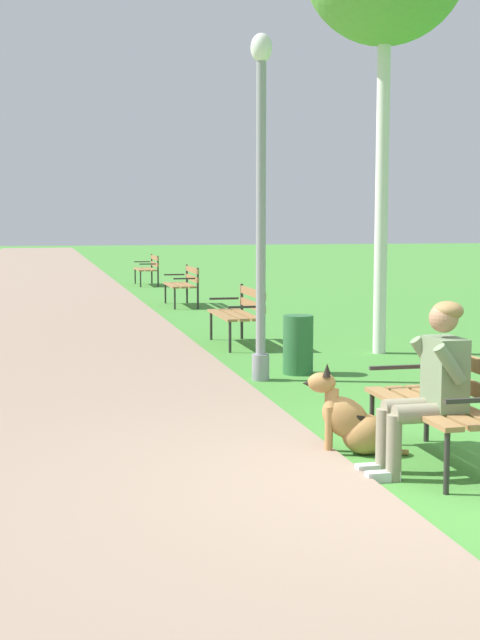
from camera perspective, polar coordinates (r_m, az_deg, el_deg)
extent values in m
plane|color=#478E38|center=(6.37, 11.02, -10.41)|extent=(120.00, 120.00, 0.00)
cube|color=gray|center=(29.63, -12.59, 2.70)|extent=(4.40, 60.00, 0.04)
cube|color=olive|center=(6.79, 10.64, -5.43)|extent=(0.14, 1.50, 0.04)
cube|color=olive|center=(6.86, 11.99, -5.33)|extent=(0.14, 1.50, 0.04)
cube|color=olive|center=(6.94, 13.31, -5.24)|extent=(0.14, 1.50, 0.04)
cube|color=olive|center=(6.96, 14.12, -4.06)|extent=(0.04, 1.50, 0.11)
cube|color=olive|center=(6.93, 14.16, -2.59)|extent=(0.04, 1.50, 0.11)
cylinder|color=#2D2B28|center=(7.46, 8.32, -6.10)|extent=(0.04, 0.04, 0.45)
cylinder|color=#2D2B28|center=(7.60, 11.74, -4.39)|extent=(0.04, 0.04, 0.85)
cube|color=#2D2B28|center=(7.45, 9.81, -2.96)|extent=(0.45, 0.04, 0.03)
cylinder|color=#2D2B28|center=(6.22, 12.92, -8.69)|extent=(0.04, 0.04, 0.45)
cube|color=#2D2B28|center=(6.22, 14.68, -4.92)|extent=(0.45, 0.04, 0.03)
cube|color=olive|center=(13.07, -1.16, 0.31)|extent=(0.14, 1.50, 0.04)
cube|color=olive|center=(13.11, -0.41, 0.33)|extent=(0.14, 1.50, 0.04)
cube|color=olive|center=(13.15, 0.33, 0.34)|extent=(0.14, 1.50, 0.04)
cube|color=olive|center=(13.16, 0.78, 0.96)|extent=(0.04, 1.50, 0.11)
cube|color=olive|center=(13.14, 0.78, 1.74)|extent=(0.04, 1.50, 0.11)
cylinder|color=#2D2B28|center=(13.77, -1.84, -0.33)|extent=(0.04, 0.04, 0.45)
cylinder|color=#2D2B28|center=(13.84, 0.11, 0.54)|extent=(0.04, 0.04, 0.85)
cube|color=#2D2B28|center=(13.76, -1.02, 1.37)|extent=(0.45, 0.04, 0.03)
cylinder|color=#2D2B28|center=(12.42, -0.64, -1.05)|extent=(0.04, 0.04, 0.45)
cylinder|color=#2D2B28|center=(12.51, 1.51, -0.08)|extent=(0.04, 0.04, 0.85)
cube|color=#2D2B28|center=(12.42, 0.26, 0.83)|extent=(0.45, 0.04, 0.03)
cube|color=olive|center=(19.16, -4.38, 2.21)|extent=(0.14, 1.50, 0.04)
cube|color=olive|center=(19.18, -3.86, 2.22)|extent=(0.14, 1.50, 0.04)
cube|color=olive|center=(19.21, -3.35, 2.23)|extent=(0.14, 1.50, 0.04)
cube|color=olive|center=(19.22, -3.04, 2.65)|extent=(0.04, 1.50, 0.11)
cube|color=olive|center=(19.21, -3.04, 3.19)|extent=(0.04, 1.50, 0.11)
cylinder|color=#2D2B28|center=(19.85, -4.73, 1.70)|extent=(0.04, 0.04, 0.45)
cylinder|color=#2D2B28|center=(19.91, -3.37, 2.30)|extent=(0.04, 0.04, 0.85)
cube|color=#2D2B28|center=(19.85, -4.17, 2.87)|extent=(0.45, 0.04, 0.03)
cylinder|color=#2D2B28|center=(18.49, -4.14, 1.36)|extent=(0.04, 0.04, 0.45)
cylinder|color=#2D2B28|center=(18.55, -2.68, 2.01)|extent=(0.04, 0.04, 0.85)
cube|color=#2D2B28|center=(18.49, -3.54, 2.63)|extent=(0.45, 0.04, 0.03)
cube|color=olive|center=(25.38, -6.42, 3.20)|extent=(0.14, 1.50, 0.04)
cube|color=olive|center=(25.40, -6.03, 3.20)|extent=(0.14, 1.50, 0.04)
cube|color=olive|center=(25.42, -5.64, 3.21)|extent=(0.14, 1.50, 0.04)
cube|color=olive|center=(25.43, -5.41, 3.53)|extent=(0.04, 1.50, 0.11)
cube|color=olive|center=(25.42, -5.41, 3.93)|extent=(0.04, 1.50, 0.11)
cylinder|color=#2D2B28|center=(26.08, -6.64, 2.78)|extent=(0.04, 0.04, 0.45)
cylinder|color=#2D2B28|center=(26.12, -5.59, 3.24)|extent=(0.04, 0.04, 0.85)
cube|color=#2D2B28|center=(26.08, -6.21, 3.68)|extent=(0.45, 0.04, 0.03)
cylinder|color=#2D2B28|center=(24.71, -6.30, 2.59)|extent=(0.04, 0.04, 0.45)
cylinder|color=#2D2B28|center=(24.76, -5.20, 3.07)|extent=(0.04, 0.04, 0.85)
cube|color=#2D2B28|center=(24.71, -5.85, 3.54)|extent=(0.45, 0.04, 0.03)
cylinder|color=gray|center=(6.68, 10.75, -5.46)|extent=(0.42, 0.14, 0.14)
cylinder|color=gray|center=(6.65, 9.03, -7.55)|extent=(0.11, 0.11, 0.47)
cube|color=silver|center=(6.67, 8.35, -9.27)|extent=(0.24, 0.09, 0.07)
cylinder|color=gray|center=(6.50, 11.45, -5.80)|extent=(0.42, 0.14, 0.14)
cylinder|color=gray|center=(6.47, 9.69, -7.96)|extent=(0.11, 0.11, 0.47)
cube|color=silver|center=(6.49, 8.99, -9.72)|extent=(0.24, 0.09, 0.07)
cube|color=#6B7F5B|center=(6.62, 12.81, -3.31)|extent=(0.22, 0.36, 0.52)
cylinder|color=#6B7F5B|center=(6.76, 11.64, -2.23)|extent=(0.25, 0.09, 0.30)
cylinder|color=#6B7F5B|center=(6.41, 13.11, -2.74)|extent=(0.25, 0.09, 0.30)
sphere|color=#A37556|center=(6.56, 12.74, 0.13)|extent=(0.21, 0.21, 0.21)
ellipsoid|color=olive|center=(6.57, 12.98, 0.57)|extent=(0.22, 0.23, 0.14)
ellipsoid|color=#B27F47|center=(7.16, 7.88, -7.15)|extent=(0.44, 0.39, 0.32)
ellipsoid|color=#B27F47|center=(7.13, 6.69, -6.15)|extent=(0.55, 0.38, 0.48)
ellipsoid|color=black|center=(7.12, 7.10, -5.86)|extent=(0.40, 0.30, 0.27)
cylinder|color=#B27F47|center=(7.21, 5.65, -6.77)|extent=(0.06, 0.06, 0.38)
cylinder|color=#B27F47|center=(7.10, 5.61, -6.99)|extent=(0.06, 0.06, 0.38)
cylinder|color=#B27F47|center=(7.10, 5.81, -5.00)|extent=(0.16, 0.20, 0.19)
ellipsoid|color=#B27F47|center=(7.08, 5.18, -3.95)|extent=(0.26, 0.21, 0.16)
cone|color=black|center=(7.09, 4.37, -4.02)|extent=(0.13, 0.12, 0.09)
cone|color=black|center=(7.11, 5.52, -3.10)|extent=(0.06, 0.06, 0.09)
cone|color=black|center=(7.02, 5.49, -3.22)|extent=(0.06, 0.06, 0.09)
cylinder|color=#B27F47|center=(7.19, 9.48, -8.22)|extent=(0.28, 0.14, 0.04)
cylinder|color=gray|center=(10.32, 1.31, -2.99)|extent=(0.20, 0.20, 0.30)
cylinder|color=gray|center=(10.18, 1.33, 6.16)|extent=(0.11, 0.11, 3.58)
ellipsoid|color=silver|center=(10.35, 1.36, 16.80)|extent=(0.24, 0.24, 0.32)
cylinder|color=silver|center=(12.44, 8.94, 8.37)|extent=(0.18, 0.18, 4.56)
cylinder|color=#2D6638|center=(10.73, 3.69, -1.57)|extent=(0.36, 0.36, 0.70)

